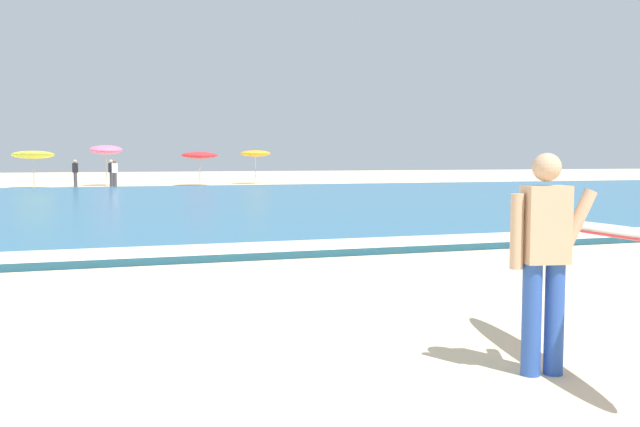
% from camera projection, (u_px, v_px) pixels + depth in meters
% --- Properties ---
extents(ground_plane, '(160.00, 160.00, 0.00)m').
position_uv_depth(ground_plane, '(98.00, 392.00, 5.06)').
color(ground_plane, beige).
extents(sea, '(120.00, 28.00, 0.14)m').
position_uv_depth(sea, '(91.00, 205.00, 23.93)').
color(sea, teal).
rests_on(sea, ground).
extents(surf_foam, '(120.00, 1.37, 0.01)m').
position_uv_depth(surf_foam, '(93.00, 254.00, 11.24)').
color(surf_foam, white).
rests_on(surf_foam, sea).
extents(surfer_with_board, '(1.18, 2.85, 1.73)m').
position_uv_depth(surfer_with_board, '(576.00, 243.00, 5.41)').
color(surfer_with_board, '#284CA3').
rests_on(surfer_with_board, ground).
extents(beach_umbrella_2, '(2.26, 2.28, 2.13)m').
position_uv_depth(beach_umbrella_2, '(33.00, 155.00, 38.47)').
color(beach_umbrella_2, beige).
rests_on(beach_umbrella_2, ground).
extents(beach_umbrella_3, '(1.94, 1.97, 2.50)m').
position_uv_depth(beach_umbrella_3, '(106.00, 150.00, 41.90)').
color(beach_umbrella_3, beige).
rests_on(beach_umbrella_3, ground).
extents(beach_umbrella_4, '(2.17, 2.18, 2.07)m').
position_uv_depth(beach_umbrella_4, '(200.00, 155.00, 42.14)').
color(beach_umbrella_4, beige).
rests_on(beach_umbrella_4, ground).
extents(beach_umbrella_5, '(1.95, 1.95, 2.17)m').
position_uv_depth(beach_umbrella_5, '(255.00, 154.00, 45.23)').
color(beach_umbrella_5, beige).
rests_on(beach_umbrella_5, ground).
extents(beachgoer_near_row_left, '(0.32, 0.20, 1.58)m').
position_uv_depth(beachgoer_near_row_left, '(111.00, 172.00, 40.15)').
color(beachgoer_near_row_left, '#383842').
rests_on(beachgoer_near_row_left, ground).
extents(beachgoer_near_row_mid, '(0.32, 0.20, 1.58)m').
position_uv_depth(beachgoer_near_row_mid, '(115.00, 173.00, 39.09)').
color(beachgoer_near_row_mid, '#383842').
rests_on(beachgoer_near_row_mid, ground).
extents(beachgoer_near_row_right, '(0.32, 0.20, 1.58)m').
position_uv_depth(beachgoer_near_row_right, '(75.00, 172.00, 39.93)').
color(beachgoer_near_row_right, '#383842').
rests_on(beachgoer_near_row_right, ground).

